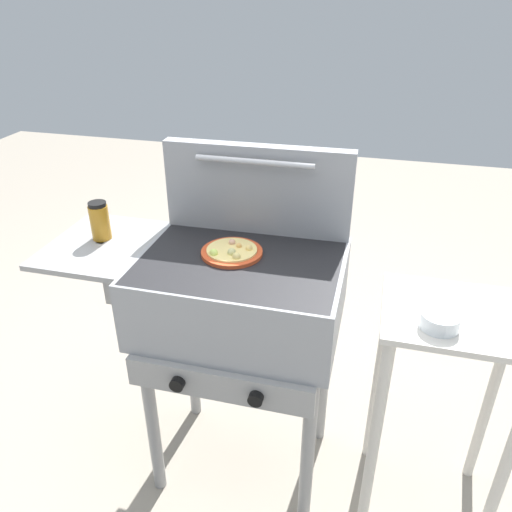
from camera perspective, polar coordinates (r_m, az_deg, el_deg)
ground_plane at (r=2.15m, az=-1.39°, el=-21.82°), size 8.00×8.00×0.00m
grill at (r=1.64m, az=-2.22°, el=-4.83°), size 0.96×0.53×0.90m
grill_lid_open at (r=1.69m, az=0.18°, el=7.55°), size 0.63×0.09×0.30m
pizza_cheese at (r=1.59m, az=-2.75°, el=0.49°), size 0.19×0.19×0.04m
sauce_jar at (r=1.74m, az=-17.22°, el=3.81°), size 0.06×0.06×0.13m
prep_table at (r=1.72m, az=20.57°, el=-12.59°), size 0.44×0.36×0.82m
topping_bowl_near at (r=1.49m, az=20.02°, el=-6.88°), size 0.11×0.11×0.04m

